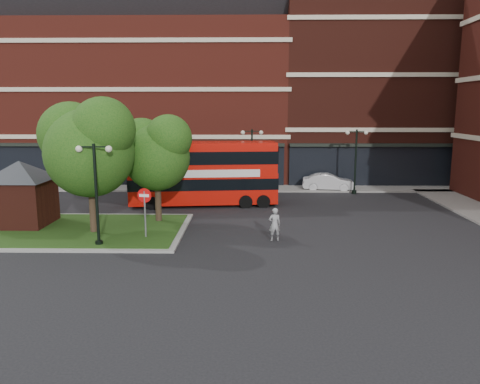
{
  "coord_description": "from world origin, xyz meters",
  "views": [
    {
      "loc": [
        1.74,
        -21.52,
        6.69
      ],
      "look_at": [
        1.27,
        4.18,
        2.0
      ],
      "focal_mm": 35.0,
      "sensor_mm": 36.0,
      "label": 1
    }
  ],
  "objects_px": {
    "bus": "(203,169)",
    "car_white": "(328,182)",
    "woman": "(275,224)",
    "car_silver": "(223,183)"
  },
  "relations": [
    {
      "from": "bus",
      "to": "car_silver",
      "type": "distance_m",
      "value": 6.34
    },
    {
      "from": "car_silver",
      "to": "car_white",
      "type": "xyz_separation_m",
      "value": [
        8.55,
        0.0,
        0.07
      ]
    },
    {
      "from": "woman",
      "to": "car_white",
      "type": "relative_size",
      "value": 0.41
    },
    {
      "from": "woman",
      "to": "car_white",
      "type": "xyz_separation_m",
      "value": [
        5.16,
        14.56,
        -0.16
      ]
    },
    {
      "from": "bus",
      "to": "car_silver",
      "type": "xyz_separation_m",
      "value": [
        1.0,
        5.97,
        -1.88
      ]
    },
    {
      "from": "bus",
      "to": "car_white",
      "type": "distance_m",
      "value": 11.42
    },
    {
      "from": "woman",
      "to": "car_white",
      "type": "bearing_deg",
      "value": -118.93
    },
    {
      "from": "bus",
      "to": "woman",
      "type": "xyz_separation_m",
      "value": [
        4.4,
        -8.59,
        -1.65
      ]
    },
    {
      "from": "woman",
      "to": "car_silver",
      "type": "xyz_separation_m",
      "value": [
        -3.4,
        14.56,
        -0.23
      ]
    },
    {
      "from": "car_white",
      "to": "car_silver",
      "type": "bearing_deg",
      "value": 95.78
    }
  ]
}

